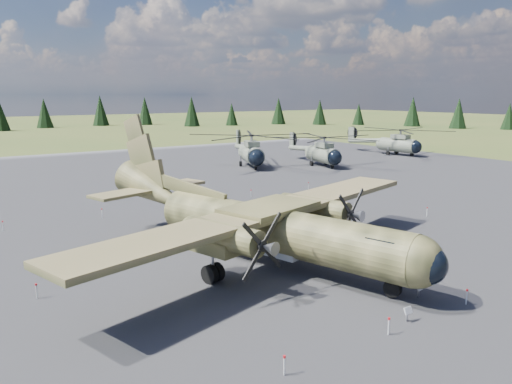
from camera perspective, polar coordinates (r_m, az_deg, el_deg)
ground at (r=36.31m, az=2.88°, el=-6.30°), size 500.00×500.00×0.00m
apron at (r=44.40m, az=-4.91°, el=-3.09°), size 120.00×120.00×0.04m
transport_plane at (r=32.60m, az=0.07°, el=-3.13°), size 29.68×26.52×9.88m
helicopter_near at (r=75.48m, az=-0.58°, el=5.52°), size 25.47×25.47×4.98m
helicopter_mid at (r=77.05m, az=7.62°, el=5.33°), size 21.31×22.61×4.58m
helicopter_far at (r=94.22m, az=15.93°, el=6.09°), size 20.15×22.66×4.71m
info_placard_left at (r=25.85m, az=16.96°, el=-12.98°), size 0.49×0.22×0.76m
info_placard_right at (r=28.97m, az=18.15°, el=-10.48°), size 0.47×0.26×0.70m
barrier_fence at (r=35.84m, az=2.37°, el=-5.68°), size 33.12×29.62×0.85m
treeline at (r=37.72m, az=-9.20°, el=1.75°), size 308.64×308.78×10.97m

